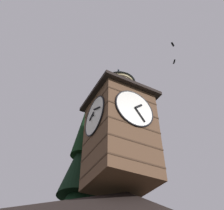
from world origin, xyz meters
name	(u,v)px	position (x,y,z in m)	size (l,w,h in m)	color
clock_tower	(120,127)	(2.12, -2.50, 11.57)	(4.36, 4.36, 9.83)	brown
flying_bird_high	(174,62)	(-3.01, -1.22, 19.74)	(0.33, 0.52, 0.11)	black
flying_bird_low	(173,44)	(-2.33, -0.30, 20.82)	(0.52, 0.37, 0.12)	black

